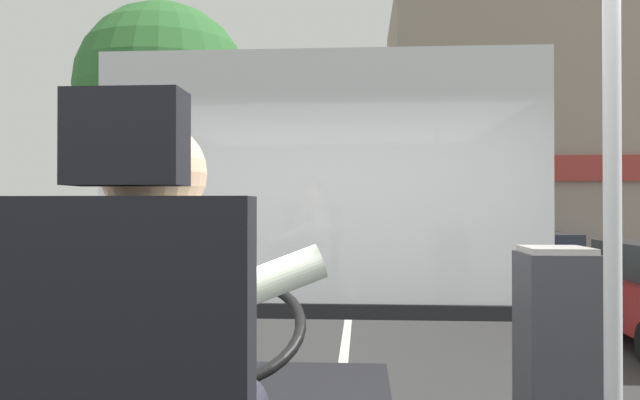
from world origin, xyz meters
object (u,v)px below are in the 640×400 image
(parked_car_black, at_px, (491,244))
(parked_car_white, at_px, (471,236))
(handrail_pole, at_px, (613,254))
(bus_driver, at_px, (163,361))
(fare_box, at_px, (556,388))
(parked_car_blue, at_px, (534,260))

(parked_car_black, height_order, parked_car_white, parked_car_white)
(handrail_pole, relative_size, parked_car_black, 0.44)
(bus_driver, relative_size, parked_car_white, 0.22)
(handrail_pole, distance_m, fare_box, 0.73)
(parked_car_blue, distance_m, parked_car_black, 5.18)
(bus_driver, height_order, fare_box, bus_driver)
(handrail_pole, xyz_separation_m, fare_box, (0.02, 0.54, -0.49))
(fare_box, xyz_separation_m, parked_car_white, (3.55, 22.46, -0.54))
(handrail_pole, height_order, parked_car_white, handrail_pole)
(fare_box, bearing_deg, parked_car_white, 81.03)
(handrail_pole, height_order, parked_car_blue, handrail_pole)
(bus_driver, height_order, parked_car_white, bus_driver)
(bus_driver, height_order, parked_car_blue, bus_driver)
(fare_box, bearing_deg, parked_car_black, 79.31)
(parked_car_blue, height_order, parked_car_black, parked_car_black)
(bus_driver, xyz_separation_m, handrail_pole, (1.07, 0.25, 0.23))
(bus_driver, distance_m, parked_car_black, 18.81)
(parked_car_blue, height_order, parked_car_white, parked_car_white)
(bus_driver, height_order, handrail_pole, handrail_pole)
(fare_box, bearing_deg, handrail_pole, -92.40)
(parked_car_blue, relative_size, parked_car_black, 0.87)
(bus_driver, bearing_deg, parked_car_blue, 71.79)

